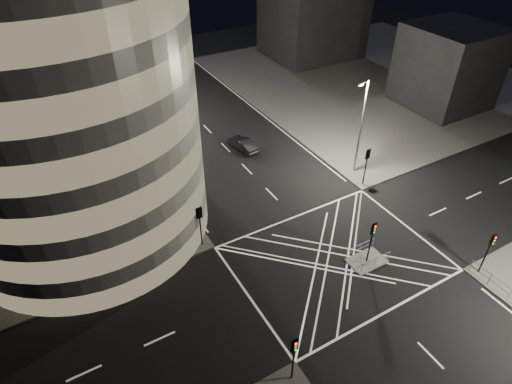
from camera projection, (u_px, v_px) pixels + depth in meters
ground at (335, 259)px, 34.90m from camera, size 120.00×120.00×0.00m
sidewalk_far_right at (376, 77)px, 64.95m from camera, size 42.00×42.00×0.15m
central_island at (366, 261)px, 34.61m from camera, size 3.00×2.00×0.15m
building_right_far at (313, 7)px, 68.15m from camera, size 14.00×12.00×15.00m
building_right_near at (448, 66)px, 54.68m from camera, size 10.00×10.00×10.00m
tree_a at (168, 199)px, 34.44m from camera, size 4.30×4.30×6.50m
tree_b at (144, 158)px, 38.24m from camera, size 4.21×4.21×7.01m
tree_c at (125, 133)px, 42.60m from camera, size 4.38×4.38×6.76m
tree_d at (107, 97)px, 45.88m from camera, size 5.67×5.67×8.91m
tree_e at (96, 89)px, 50.82m from camera, size 3.82×3.82×6.53m
traffic_signal_fl at (200, 219)px, 34.35m from camera, size 0.55×0.22×4.00m
traffic_signal_nl at (294, 352)px, 24.96m from camera, size 0.55×0.22×4.00m
traffic_signal_fr at (367, 160)px, 41.30m from camera, size 0.55×0.22×4.00m
traffic_signal_nr at (490, 246)px, 31.91m from camera, size 0.55×0.22×4.00m
traffic_signal_island at (372, 235)px, 32.89m from camera, size 0.55×0.22×4.00m
street_lamp_left_near at (165, 163)px, 36.10m from camera, size 1.25×0.25×10.00m
street_lamp_left_far at (110, 87)px, 48.53m from camera, size 1.25×0.25×10.00m
street_lamp_right_far at (361, 125)px, 41.48m from camera, size 1.25×0.25×10.00m
railing_island_south at (375, 263)px, 33.61m from camera, size 2.80×0.06×1.10m
railing_island_north at (360, 248)px, 34.85m from camera, size 2.80×0.06×1.10m
sedan at (243, 144)px, 47.96m from camera, size 2.13×4.36×1.38m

